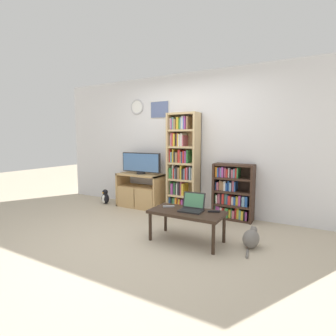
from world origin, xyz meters
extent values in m
plane|color=#BCAD93|center=(0.00, 0.00, 0.00)|extent=(18.00, 18.00, 0.00)
cube|color=silver|center=(0.00, 1.74, 1.30)|extent=(6.15, 0.06, 2.60)
torus|color=#B2B2B7|center=(-1.21, 1.70, 2.04)|extent=(0.31, 0.03, 0.31)
cylinder|color=white|center=(-1.21, 1.70, 2.04)|extent=(0.26, 0.02, 0.26)
cube|color=silver|center=(-0.66, 1.70, 1.95)|extent=(0.44, 0.01, 0.34)
cube|color=slate|center=(-0.66, 1.70, 1.95)|extent=(0.40, 0.02, 0.31)
cube|color=tan|center=(-1.43, 1.46, 0.34)|extent=(0.04, 0.45, 0.68)
cube|color=tan|center=(-0.52, 1.46, 0.34)|extent=(0.04, 0.45, 0.68)
cube|color=tan|center=(-0.97, 1.46, 0.66)|extent=(0.94, 0.45, 0.04)
cube|color=tan|center=(-0.97, 1.46, 0.02)|extent=(0.94, 0.45, 0.04)
cube|color=tan|center=(-0.97, 1.46, 0.41)|extent=(0.87, 0.41, 0.04)
cube|color=tan|center=(-1.19, 1.25, 0.22)|extent=(0.42, 0.02, 0.37)
cube|color=tan|center=(-0.76, 1.25, 0.22)|extent=(0.42, 0.02, 0.37)
cylinder|color=black|center=(-0.94, 1.44, 0.70)|extent=(0.18, 0.18, 0.04)
cube|color=black|center=(-0.94, 1.44, 0.91)|extent=(0.88, 0.05, 0.39)
cube|color=#4770A8|center=(-0.94, 1.41, 0.91)|extent=(0.84, 0.01, 0.35)
cube|color=tan|center=(-0.32, 1.53, 0.93)|extent=(0.04, 0.31, 1.85)
cube|color=tan|center=(0.22, 1.53, 0.93)|extent=(0.04, 0.31, 1.85)
cube|color=tan|center=(-0.05, 1.68, 0.93)|extent=(0.57, 0.02, 1.85)
cube|color=tan|center=(-0.05, 1.53, 0.02)|extent=(0.50, 0.28, 0.04)
cube|color=tan|center=(-0.05, 1.53, 0.32)|extent=(0.50, 0.28, 0.04)
cube|color=tan|center=(-0.05, 1.53, 0.62)|extent=(0.50, 0.28, 0.04)
cube|color=tan|center=(-0.05, 1.53, 0.93)|extent=(0.50, 0.28, 0.04)
cube|color=tan|center=(-0.05, 1.53, 1.23)|extent=(0.50, 0.28, 0.04)
cube|color=tan|center=(-0.05, 1.53, 1.53)|extent=(0.50, 0.28, 0.04)
cube|color=tan|center=(-0.05, 1.53, 1.83)|extent=(0.50, 0.28, 0.04)
cube|color=#2856A8|center=(-0.28, 1.54, 0.16)|extent=(0.02, 0.25, 0.24)
cube|color=#232328|center=(-0.26, 1.55, 0.15)|extent=(0.02, 0.22, 0.23)
cube|color=#388947|center=(-0.22, 1.55, 0.15)|extent=(0.04, 0.20, 0.23)
cube|color=#5B9389|center=(-0.19, 1.54, 0.15)|extent=(0.03, 0.22, 0.22)
cube|color=orange|center=(-0.15, 1.54, 0.16)|extent=(0.04, 0.25, 0.24)
cube|color=#B75B70|center=(-0.12, 1.55, 0.16)|extent=(0.02, 0.20, 0.24)
cube|color=gold|center=(-0.09, 1.54, 0.15)|extent=(0.04, 0.22, 0.22)
cube|color=red|center=(-0.06, 1.54, 0.13)|extent=(0.02, 0.25, 0.19)
cube|color=#9E4293|center=(-0.03, 1.54, 0.15)|extent=(0.03, 0.24, 0.23)
cube|color=#388947|center=(0.01, 1.55, 0.14)|extent=(0.03, 0.20, 0.20)
cube|color=#5B9389|center=(0.05, 1.54, 0.15)|extent=(0.04, 0.25, 0.23)
cube|color=#2856A8|center=(0.08, 1.55, 0.15)|extent=(0.03, 0.21, 0.23)
cube|color=white|center=(0.11, 1.54, 0.15)|extent=(0.02, 0.25, 0.22)
cube|color=#B75B70|center=(0.13, 1.55, 0.16)|extent=(0.03, 0.20, 0.25)
cube|color=#388947|center=(-0.28, 1.55, 0.46)|extent=(0.03, 0.20, 0.24)
cube|color=#9E4293|center=(-0.24, 1.54, 0.44)|extent=(0.04, 0.24, 0.20)
cube|color=#388947|center=(-0.20, 1.55, 0.45)|extent=(0.03, 0.20, 0.22)
cube|color=#232328|center=(-0.17, 1.55, 0.44)|extent=(0.02, 0.21, 0.20)
cube|color=white|center=(-0.14, 1.55, 0.45)|extent=(0.04, 0.21, 0.22)
cube|color=#232328|center=(-0.10, 1.54, 0.47)|extent=(0.03, 0.25, 0.25)
cube|color=#B75B70|center=(-0.06, 1.55, 0.47)|extent=(0.04, 0.21, 0.26)
cube|color=gold|center=(-0.02, 1.54, 0.45)|extent=(0.04, 0.23, 0.22)
cube|color=#388947|center=(-0.27, 1.54, 0.74)|extent=(0.04, 0.25, 0.19)
cube|color=white|center=(-0.23, 1.55, 0.77)|extent=(0.03, 0.20, 0.25)
cube|color=red|center=(-0.20, 1.54, 0.74)|extent=(0.02, 0.23, 0.19)
cube|color=#759EB7|center=(-0.17, 1.54, 0.73)|extent=(0.03, 0.22, 0.19)
cube|color=#232328|center=(-0.14, 1.54, 0.76)|extent=(0.04, 0.25, 0.23)
cube|color=#93704C|center=(-0.09, 1.54, 0.75)|extent=(0.04, 0.25, 0.21)
cube|color=gold|center=(-0.05, 1.54, 0.77)|extent=(0.04, 0.23, 0.25)
cube|color=#232328|center=(-0.01, 1.54, 0.74)|extent=(0.03, 0.25, 0.19)
cube|color=#759EB7|center=(0.02, 1.54, 0.74)|extent=(0.02, 0.24, 0.20)
cube|color=red|center=(0.05, 1.54, 0.75)|extent=(0.03, 0.23, 0.21)
cube|color=#B75B70|center=(0.08, 1.54, 0.76)|extent=(0.02, 0.25, 0.23)
cube|color=#232328|center=(0.10, 1.55, 0.74)|extent=(0.02, 0.20, 0.19)
cube|color=#759EB7|center=(0.13, 1.54, 0.76)|extent=(0.03, 0.24, 0.23)
cube|color=white|center=(0.16, 1.55, 0.75)|extent=(0.02, 0.21, 0.21)
cube|color=red|center=(-0.28, 1.54, 1.07)|extent=(0.02, 0.23, 0.25)
cube|color=#759EB7|center=(-0.26, 1.54, 1.04)|extent=(0.03, 0.23, 0.19)
cube|color=gold|center=(-0.23, 1.55, 1.07)|extent=(0.02, 0.21, 0.25)
cube|color=#232328|center=(-0.19, 1.55, 1.04)|extent=(0.04, 0.21, 0.20)
cube|color=#93704C|center=(-0.14, 1.54, 1.04)|extent=(0.04, 0.24, 0.19)
cube|color=red|center=(-0.10, 1.54, 1.06)|extent=(0.04, 0.22, 0.24)
cube|color=#93704C|center=(-0.06, 1.55, 1.05)|extent=(0.02, 0.22, 0.20)
cube|color=#2856A8|center=(-0.03, 1.55, 1.04)|extent=(0.03, 0.20, 0.20)
cube|color=red|center=(0.00, 1.54, 1.05)|extent=(0.03, 0.25, 0.22)
cube|color=#9E4293|center=(0.03, 1.54, 1.05)|extent=(0.03, 0.23, 0.22)
cube|color=#388947|center=(0.07, 1.55, 1.06)|extent=(0.03, 0.22, 0.23)
cube|color=white|center=(-0.28, 1.55, 1.34)|extent=(0.03, 0.20, 0.19)
cube|color=#B75B70|center=(-0.25, 1.54, 1.36)|extent=(0.03, 0.25, 0.23)
cube|color=red|center=(-0.22, 1.54, 1.37)|extent=(0.02, 0.24, 0.25)
cube|color=gold|center=(-0.19, 1.54, 1.36)|extent=(0.03, 0.25, 0.23)
cube|color=#232328|center=(-0.17, 1.55, 1.35)|extent=(0.02, 0.22, 0.22)
cube|color=#B75B70|center=(-0.14, 1.55, 1.36)|extent=(0.02, 0.20, 0.23)
cube|color=gold|center=(-0.12, 1.54, 1.36)|extent=(0.03, 0.22, 0.23)
cube|color=white|center=(-0.09, 1.54, 1.35)|extent=(0.02, 0.24, 0.22)
cube|color=white|center=(-0.06, 1.55, 1.36)|extent=(0.04, 0.21, 0.23)
cube|color=#B75B70|center=(-0.02, 1.54, 1.34)|extent=(0.02, 0.22, 0.19)
cube|color=white|center=(-0.28, 1.55, 1.66)|extent=(0.03, 0.21, 0.22)
cube|color=#9E4293|center=(-0.25, 1.54, 1.64)|extent=(0.02, 0.24, 0.19)
cube|color=#5B9389|center=(-0.22, 1.54, 1.66)|extent=(0.03, 0.24, 0.22)
cube|color=#93704C|center=(-0.18, 1.54, 1.64)|extent=(0.04, 0.25, 0.19)
cube|color=gold|center=(-0.13, 1.55, 1.66)|extent=(0.04, 0.22, 0.22)
cube|color=#388947|center=(-0.10, 1.55, 1.65)|extent=(0.03, 0.20, 0.20)
cube|color=#759EB7|center=(-0.07, 1.55, 1.66)|extent=(0.02, 0.22, 0.22)
cube|color=white|center=(-0.04, 1.55, 1.67)|extent=(0.03, 0.20, 0.24)
cube|color=#2856A8|center=(-0.01, 1.55, 1.65)|extent=(0.02, 0.21, 0.21)
cube|color=#9E4293|center=(0.02, 1.54, 1.67)|extent=(0.02, 0.23, 0.23)
cube|color=#9E4293|center=(0.04, 1.55, 1.65)|extent=(0.02, 0.21, 0.20)
cube|color=#93704C|center=(0.07, 1.54, 1.66)|extent=(0.03, 0.24, 0.23)
cube|color=#3D281E|center=(0.57, 1.55, 0.48)|extent=(0.04, 0.28, 0.96)
cube|color=#3D281E|center=(1.21, 1.55, 0.48)|extent=(0.04, 0.28, 0.96)
cube|color=#3D281E|center=(0.89, 1.68, 0.48)|extent=(0.68, 0.02, 0.96)
cube|color=#3D281E|center=(0.89, 1.55, 0.02)|extent=(0.61, 0.24, 0.04)
cube|color=#3D281E|center=(0.89, 1.55, 0.25)|extent=(0.61, 0.24, 0.04)
cube|color=#3D281E|center=(0.89, 1.55, 0.48)|extent=(0.61, 0.24, 0.04)
cube|color=#3D281E|center=(0.89, 1.55, 0.71)|extent=(0.61, 0.24, 0.04)
cube|color=#3D281E|center=(0.89, 1.55, 0.94)|extent=(0.61, 0.24, 0.04)
cube|color=#388947|center=(0.61, 1.56, 0.13)|extent=(0.02, 0.20, 0.19)
cube|color=#9E4293|center=(0.63, 1.56, 0.13)|extent=(0.02, 0.21, 0.19)
cube|color=#9E4293|center=(0.66, 1.56, 0.13)|extent=(0.04, 0.21, 0.18)
cube|color=white|center=(0.71, 1.56, 0.12)|extent=(0.04, 0.19, 0.16)
cube|color=red|center=(0.74, 1.56, 0.11)|extent=(0.02, 0.21, 0.16)
cube|color=#93704C|center=(0.77, 1.56, 0.11)|extent=(0.04, 0.18, 0.15)
cube|color=#388947|center=(0.81, 1.55, 0.12)|extent=(0.04, 0.22, 0.16)
cube|color=gold|center=(0.86, 1.56, 0.11)|extent=(0.04, 0.19, 0.15)
cube|color=#388947|center=(0.89, 1.56, 0.12)|extent=(0.02, 0.19, 0.17)
cube|color=#B75B70|center=(0.92, 1.56, 0.10)|extent=(0.04, 0.20, 0.14)
cube|color=red|center=(0.96, 1.57, 0.13)|extent=(0.02, 0.17, 0.19)
cube|color=gold|center=(1.00, 1.57, 0.13)|extent=(0.04, 0.17, 0.19)
cube|color=#5B9389|center=(1.04, 1.56, 0.12)|extent=(0.03, 0.20, 0.17)
cube|color=gold|center=(1.08, 1.56, 0.11)|extent=(0.04, 0.21, 0.15)
cube|color=#232328|center=(1.11, 1.56, 0.11)|extent=(0.03, 0.20, 0.15)
cube|color=#9E4293|center=(1.14, 1.56, 0.11)|extent=(0.02, 0.21, 0.15)
cube|color=#388947|center=(0.61, 1.56, 0.34)|extent=(0.02, 0.18, 0.15)
cube|color=white|center=(0.63, 1.55, 0.34)|extent=(0.02, 0.22, 0.15)
cube|color=#B75B70|center=(0.66, 1.56, 0.35)|extent=(0.04, 0.18, 0.17)
cube|color=#232328|center=(0.71, 1.56, 0.35)|extent=(0.03, 0.18, 0.17)
cube|color=red|center=(0.74, 1.56, 0.36)|extent=(0.04, 0.21, 0.18)
cube|color=#5B9389|center=(0.78, 1.57, 0.35)|extent=(0.04, 0.17, 0.17)
cube|color=#2856A8|center=(0.82, 1.57, 0.35)|extent=(0.03, 0.17, 0.16)
cube|color=red|center=(0.85, 1.56, 0.35)|extent=(0.04, 0.22, 0.16)
cube|color=white|center=(0.90, 1.56, 0.34)|extent=(0.04, 0.18, 0.14)
cube|color=#2856A8|center=(0.94, 1.56, 0.34)|extent=(0.03, 0.19, 0.14)
cube|color=gold|center=(0.98, 1.56, 0.35)|extent=(0.04, 0.18, 0.16)
cube|color=#9E4293|center=(1.02, 1.56, 0.36)|extent=(0.04, 0.22, 0.18)
cube|color=#5B9389|center=(1.05, 1.57, 0.34)|extent=(0.02, 0.17, 0.14)
cube|color=#759EB7|center=(1.09, 1.55, 0.35)|extent=(0.04, 0.22, 0.17)
cube|color=#2856A8|center=(1.13, 1.56, 0.35)|extent=(0.04, 0.21, 0.17)
cube|color=#2856A8|center=(0.61, 1.57, 0.57)|extent=(0.02, 0.17, 0.14)
cube|color=#B75B70|center=(0.64, 1.56, 0.57)|extent=(0.03, 0.21, 0.14)
cube|color=#93704C|center=(0.68, 1.56, 0.58)|extent=(0.04, 0.18, 0.17)
cube|color=#93704C|center=(0.72, 1.56, 0.58)|extent=(0.03, 0.18, 0.16)
cube|color=white|center=(0.76, 1.56, 0.58)|extent=(0.04, 0.19, 0.17)
cube|color=#2856A8|center=(0.79, 1.56, 0.57)|extent=(0.03, 0.20, 0.14)
cube|color=#2856A8|center=(0.82, 1.57, 0.58)|extent=(0.03, 0.17, 0.17)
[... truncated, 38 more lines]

